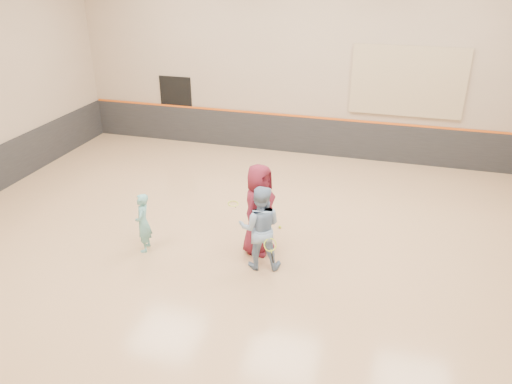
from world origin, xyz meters
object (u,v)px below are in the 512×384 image
(instructor, at_px, (260,228))
(young_man, at_px, (259,209))
(girl, at_px, (143,223))
(spare_racket, at_px, (233,202))

(instructor, height_order, young_man, young_man)
(young_man, bearing_deg, instructor, -147.36)
(instructor, bearing_deg, young_man, -84.67)
(instructor, bearing_deg, girl, -10.63)
(young_man, distance_m, spare_racket, 2.48)
(girl, height_order, instructor, instructor)
(instructor, xyz_separation_m, young_man, (-0.18, 0.56, 0.10))
(girl, relative_size, spare_racket, 2.13)
(girl, xyz_separation_m, spare_racket, (1.13, 2.59, -0.60))
(girl, relative_size, instructor, 0.74)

